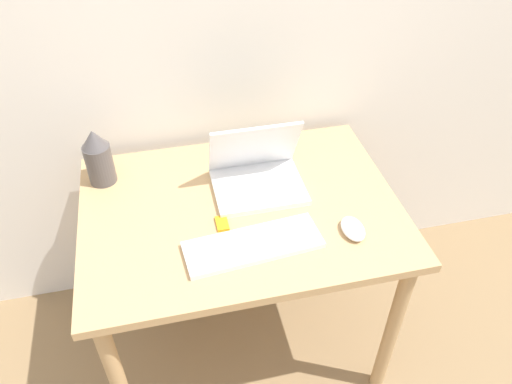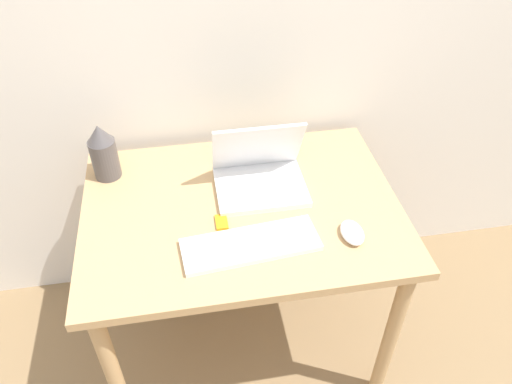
% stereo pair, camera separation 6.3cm
% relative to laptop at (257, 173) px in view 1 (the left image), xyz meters
% --- Properties ---
extents(desk, '(1.02, 0.75, 0.74)m').
position_rel_laptop_xyz_m(desk, '(-0.07, -0.10, -0.15)').
color(desk, tan).
rests_on(desk, ground_plane).
extents(laptop, '(0.30, 0.24, 0.24)m').
position_rel_laptop_xyz_m(laptop, '(0.00, 0.00, 0.00)').
color(laptop, white).
rests_on(laptop, desk).
extents(keyboard, '(0.42, 0.18, 0.02)m').
position_rel_laptop_xyz_m(keyboard, '(-0.07, -0.28, -0.04)').
color(keyboard, white).
rests_on(keyboard, desk).
extents(mouse, '(0.07, 0.11, 0.03)m').
position_rel_laptop_xyz_m(mouse, '(0.23, -0.29, -0.04)').
color(mouse, white).
rests_on(mouse, desk).
extents(vase, '(0.09, 0.09, 0.20)m').
position_rel_laptop_xyz_m(vase, '(-0.51, 0.14, 0.05)').
color(vase, '#514C4C').
rests_on(vase, desk).
extents(mp3_player, '(0.04, 0.06, 0.01)m').
position_rel_laptop_xyz_m(mp3_player, '(-0.15, -0.16, -0.05)').
color(mp3_player, orange).
rests_on(mp3_player, desk).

